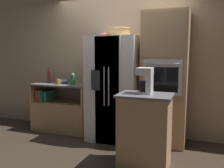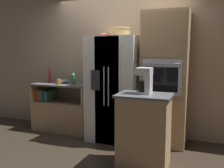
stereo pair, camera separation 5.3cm
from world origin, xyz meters
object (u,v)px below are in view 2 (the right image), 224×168
(mug, at_px, (59,82))
(wicker_basket, at_px, (120,32))
(bottle_tall, at_px, (73,78))
(fruit_bowl, at_px, (107,35))
(wall_oven, at_px, (165,79))
(bottle_short, at_px, (50,76))
(refrigerator, at_px, (115,89))
(coffee_maker, at_px, (145,79))
(mixing_bowl, at_px, (63,81))

(mug, bearing_deg, wicker_basket, 0.38)
(bottle_tall, bearing_deg, mug, -161.39)
(wicker_basket, xyz_separation_m, fruit_bowl, (-0.25, 0.06, -0.04))
(wall_oven, distance_m, bottle_short, 2.30)
(wall_oven, distance_m, fruit_bowl, 1.24)
(refrigerator, height_order, coffee_maker, refrigerator)
(mixing_bowl, distance_m, coffee_maker, 2.13)
(fruit_bowl, xyz_separation_m, mixing_bowl, (-0.98, 0.12, -0.85))
(wall_oven, bearing_deg, fruit_bowl, -178.04)
(bottle_tall, distance_m, mixing_bowl, 0.31)
(wicker_basket, relative_size, bottle_short, 1.21)
(wicker_basket, height_order, bottle_short, wicker_basket)
(fruit_bowl, bearing_deg, wall_oven, 1.96)
(refrigerator, height_order, wall_oven, wall_oven)
(refrigerator, distance_m, bottle_tall, 0.87)
(fruit_bowl, xyz_separation_m, mug, (-0.96, -0.07, -0.85))
(mug, bearing_deg, bottle_tall, 18.61)
(bottle_short, bearing_deg, fruit_bowl, -5.72)
(mug, height_order, mixing_bowl, mug)
(bottle_tall, relative_size, bottle_short, 0.86)
(bottle_short, xyz_separation_m, coffee_maker, (2.19, -0.99, 0.12))
(refrigerator, xyz_separation_m, mixing_bowl, (-1.15, 0.16, 0.07))
(refrigerator, xyz_separation_m, wall_oven, (0.84, 0.08, 0.19))
(refrigerator, xyz_separation_m, bottle_tall, (-0.86, 0.06, 0.14))
(bottle_short, bearing_deg, bottle_tall, -10.57)
(wall_oven, xyz_separation_m, mug, (-1.96, -0.10, -0.12))
(wall_oven, distance_m, coffee_maker, 0.90)
(bottle_short, distance_m, coffee_maker, 2.41)
(refrigerator, distance_m, wicker_basket, 0.97)
(fruit_bowl, height_order, bottle_short, fruit_bowl)
(fruit_bowl, distance_m, mixing_bowl, 1.31)
(bottle_tall, height_order, bottle_short, bottle_short)
(bottle_short, relative_size, coffee_maker, 0.88)
(coffee_maker, bearing_deg, refrigerator, 131.99)
(fruit_bowl, relative_size, bottle_tall, 0.93)
(coffee_maker, bearing_deg, bottle_tall, 151.14)
(refrigerator, distance_m, mug, 1.12)
(bottle_short, relative_size, mixing_bowl, 1.22)
(wall_oven, height_order, mixing_bowl, wall_oven)
(mug, height_order, coffee_maker, coffee_maker)
(fruit_bowl, xyz_separation_m, bottle_short, (-1.30, 0.13, -0.77))
(wall_oven, relative_size, wicker_basket, 5.97)
(bottle_short, height_order, mug, bottle_short)
(wall_oven, xyz_separation_m, mixing_bowl, (-1.99, 0.08, -0.12))
(wicker_basket, xyz_separation_m, coffee_maker, (0.64, -0.80, -0.69))
(fruit_bowl, bearing_deg, coffee_maker, -43.88)
(refrigerator, bearing_deg, mixing_bowl, 171.82)
(coffee_maker, bearing_deg, wicker_basket, 128.95)
(wicker_basket, relative_size, mug, 3.23)
(refrigerator, height_order, mixing_bowl, refrigerator)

